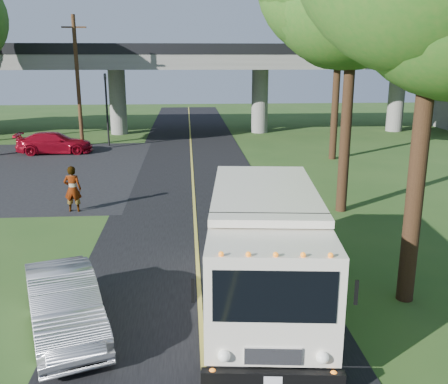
{
  "coord_description": "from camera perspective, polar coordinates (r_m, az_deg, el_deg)",
  "views": [
    {
      "loc": [
        -0.25,
        -10.82,
        6.28
      ],
      "look_at": [
        1.04,
        6.47,
        1.6
      ],
      "focal_mm": 40.0,
      "sensor_mm": 36.0,
      "label": 1
    }
  ],
  "objects": [
    {
      "name": "red_sedan",
      "position": [
        35.68,
        -18.78,
        5.34
      ],
      "size": [
        5.07,
        2.33,
        1.44
      ],
      "primitive_type": "imported",
      "rotation": [
        0.0,
        0.0,
        1.64
      ],
      "color": "maroon",
      "rests_on": "ground"
    },
    {
      "name": "pedestrian",
      "position": [
        21.71,
        -16.91,
        0.32
      ],
      "size": [
        0.74,
        0.51,
        1.97
      ],
      "primitive_type": "imported",
      "rotation": [
        0.0,
        0.0,
        3.09
      ],
      "color": "gray",
      "rests_on": "ground"
    },
    {
      "name": "parking_lot",
      "position": [
        31.39,
        -24.19,
        2.24
      ],
      "size": [
        16.0,
        18.0,
        0.01
      ],
      "primitive_type": "cube",
      "color": "black",
      "rests_on": "ground"
    },
    {
      "name": "silver_sedan",
      "position": [
        12.52,
        -17.81,
        -12.09
      ],
      "size": [
        2.87,
        4.57,
        1.42
      ],
      "primitive_type": "imported",
      "rotation": [
        0.0,
        0.0,
        0.34
      ],
      "color": "gray",
      "rests_on": "ground"
    },
    {
      "name": "lane_line",
      "position": [
        21.74,
        -3.41,
        -1.63
      ],
      "size": [
        0.12,
        90.0,
        0.01
      ],
      "primitive_type": "cube",
      "color": "gold",
      "rests_on": "road"
    },
    {
      "name": "traffic_signal",
      "position": [
        37.39,
        -13.28,
        9.99
      ],
      "size": [
        0.18,
        0.22,
        5.2
      ],
      "color": "black",
      "rests_on": "ground"
    },
    {
      "name": "tree_right_far",
      "position": [
        32.14,
        13.57,
        18.32
      ],
      "size": [
        5.77,
        5.67,
        10.99
      ],
      "color": "#382314",
      "rests_on": "ground"
    },
    {
      "name": "ground",
      "position": [
        12.51,
        -2.63,
        -15.04
      ],
      "size": [
        120.0,
        120.0,
        0.0
      ],
      "primitive_type": "plane",
      "color": "#2B4F1C",
      "rests_on": "ground"
    },
    {
      "name": "utility_pole",
      "position": [
        35.61,
        -16.35,
        11.81
      ],
      "size": [
        1.6,
        0.26,
        9.0
      ],
      "color": "#472D19",
      "rests_on": "ground"
    },
    {
      "name": "road",
      "position": [
        21.74,
        -3.41,
        -1.68
      ],
      "size": [
        7.0,
        90.0,
        0.02
      ],
      "primitive_type": "cube",
      "color": "black",
      "rests_on": "ground"
    },
    {
      "name": "overpass",
      "position": [
        42.85,
        -4.01,
        12.77
      ],
      "size": [
        54.0,
        10.0,
        7.3
      ],
      "color": "slate",
      "rests_on": "ground"
    },
    {
      "name": "step_van",
      "position": [
        12.64,
        4.69,
        -6.42
      ],
      "size": [
        3.4,
        7.49,
        3.05
      ],
      "rotation": [
        0.0,
        0.0,
        -0.1
      ],
      "color": "silver",
      "rests_on": "ground"
    }
  ]
}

